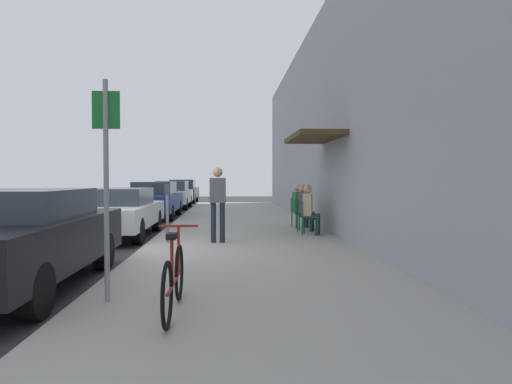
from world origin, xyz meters
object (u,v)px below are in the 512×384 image
(cafe_chair_0, at_px, (308,215))
(seated_patron_0, at_px, (310,208))
(pedestrian_standing, at_px, (218,198))
(seated_patron_1, at_px, (305,206))
(bicycle_0, at_px, (174,280))
(parked_car_4, at_px, (183,191))
(parked_car_0, at_px, (19,237))
(cafe_chair_2, at_px, (298,210))
(parked_car_2, at_px, (154,199))
(street_sign, at_px, (106,172))
(cafe_chair_1, at_px, (302,213))
(parking_meter, at_px, (167,208))
(parked_car_1, at_px, (118,211))
(seated_patron_2, at_px, (299,204))
(parked_car_3, at_px, (172,194))

(cafe_chair_0, relative_size, seated_patron_0, 0.67)
(cafe_chair_0, xyz_separation_m, pedestrian_standing, (-2.27, -1.28, 0.50))
(seated_patron_1, bearing_deg, bicycle_0, -110.00)
(bicycle_0, xyz_separation_m, seated_patron_1, (2.68, 7.36, 0.34))
(parked_car_4, distance_m, pedestrian_standing, 19.11)
(parked_car_0, distance_m, seated_patron_0, 7.04)
(cafe_chair_2, bearing_deg, parked_car_2, 135.52)
(street_sign, relative_size, cafe_chair_0, 2.99)
(parked_car_2, xyz_separation_m, cafe_chair_2, (4.96, -4.87, -0.11))
(cafe_chair_1, bearing_deg, seated_patron_0, -85.98)
(seated_patron_0, height_order, seated_patron_1, same)
(parking_meter, height_order, cafe_chair_1, parking_meter)
(parked_car_2, distance_m, seated_patron_1, 7.64)
(parked_car_0, height_order, seated_patron_1, same)
(seated_patron_0, xyz_separation_m, seated_patron_1, (0.00, 0.80, 0.00))
(parked_car_1, distance_m, seated_patron_0, 5.07)
(cafe_chair_1, bearing_deg, parked_car_0, -130.78)
(cafe_chair_2, bearing_deg, parked_car_4, 107.26)
(parking_meter, height_order, pedestrian_standing, pedestrian_standing)
(parking_meter, bearing_deg, parked_car_0, -112.31)
(bicycle_0, bearing_deg, parked_car_4, 95.53)
(street_sign, bearing_deg, seated_patron_2, 65.49)
(parked_car_2, bearing_deg, pedestrian_standing, -71.00)
(seated_patron_2, bearing_deg, cafe_chair_2, -169.39)
(parking_meter, bearing_deg, cafe_chair_0, 19.00)
(parked_car_2, relative_size, parking_meter, 3.33)
(cafe_chair_2, bearing_deg, seated_patron_0, -87.97)
(parked_car_2, bearing_deg, bicycle_0, -79.87)
(seated_patron_1, bearing_deg, parked_car_3, 113.69)
(parked_car_2, relative_size, seated_patron_2, 3.41)
(parked_car_4, relative_size, street_sign, 1.69)
(cafe_chair_2, bearing_deg, cafe_chair_0, -89.94)
(cafe_chair_2, bearing_deg, parked_car_3, 115.16)
(cafe_chair_2, bearing_deg, cafe_chair_1, -89.86)
(seated_patron_1, relative_size, cafe_chair_2, 1.48)
(parked_car_1, distance_m, cafe_chair_0, 5.01)
(seated_patron_1, bearing_deg, parked_car_4, 106.60)
(cafe_chair_1, relative_size, seated_patron_1, 0.67)
(pedestrian_standing, bearing_deg, parked_car_3, 101.27)
(seated_patron_2, xyz_separation_m, pedestrian_standing, (-2.33, -2.95, 0.30))
(parked_car_2, height_order, seated_patron_1, parked_car_2)
(parked_car_0, bearing_deg, cafe_chair_1, 49.22)
(parked_car_0, relative_size, bicycle_0, 2.57)
(parked_car_1, distance_m, cafe_chair_1, 4.97)
(parked_car_0, relative_size, cafe_chair_2, 5.06)
(parked_car_0, height_order, bicycle_0, parked_car_0)
(parking_meter, xyz_separation_m, seated_patron_2, (3.47, 2.85, -0.07))
(parked_car_2, bearing_deg, cafe_chair_0, -52.78)
(parked_car_4, xyz_separation_m, cafe_chair_2, (4.96, -15.97, -0.14))
(parked_car_0, distance_m, cafe_chair_1, 7.60)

